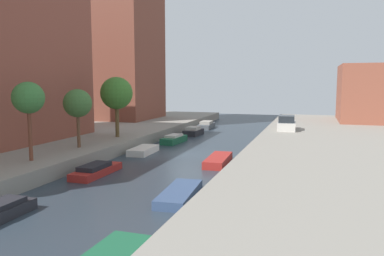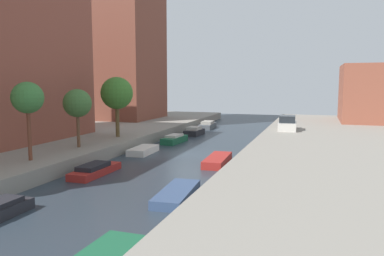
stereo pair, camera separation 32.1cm
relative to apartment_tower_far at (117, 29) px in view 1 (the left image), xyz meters
name	(u,v)px [view 1 (the left image)]	position (x,y,z in m)	size (l,w,h in m)	color
ground_plane	(188,154)	(16.00, -18.01, -13.23)	(84.00, 84.00, 0.00)	#28333D
quay_left	(38,140)	(1.00, -18.01, -12.73)	(20.00, 64.00, 1.00)	gray
apartment_tower_far	(117,29)	(0.00, 0.00, 0.00)	(10.00, 10.19, 24.46)	brown
low_block_right	(381,93)	(34.00, 5.82, -8.62)	(10.00, 10.45, 7.21)	brown
street_tree_1	(28,99)	(8.82, -28.09, -8.28)	(2.00, 2.00, 5.01)	brown
street_tree_2	(78,104)	(8.82, -22.85, -8.87)	(2.16, 2.16, 4.47)	brown
street_tree_3	(117,93)	(8.82, -16.77, -8.27)	(2.92, 2.92, 5.46)	brown
parked_car	(287,124)	(23.27, -6.80, -11.59)	(1.97, 4.15, 1.54)	beige
moored_boat_left_0	(0,211)	(12.90, -34.94, -12.90)	(1.36, 3.33, 0.75)	#232328
moored_boat_left_1	(96,170)	(12.62, -26.66, -12.91)	(1.41, 4.35, 0.75)	maroon
moored_boat_left_2	(143,150)	(12.36, -18.87, -12.96)	(1.69, 3.62, 0.54)	beige
moored_boat_left_3	(174,139)	(12.82, -12.64, -12.86)	(1.59, 3.86, 0.83)	#195638
moored_boat_left_4	(193,132)	(12.98, -6.70, -12.81)	(1.65, 3.21, 0.98)	#232328
moored_boat_left_5	(206,125)	(12.61, 0.19, -12.83)	(1.81, 4.54, 0.93)	#4C5156
moored_boat_right_1	(179,194)	(19.43, -29.76, -13.00)	(1.86, 4.56, 0.47)	#33476B
moored_boat_right_2	(218,160)	(19.35, -20.97, -12.95)	(1.61, 4.57, 0.55)	maroon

